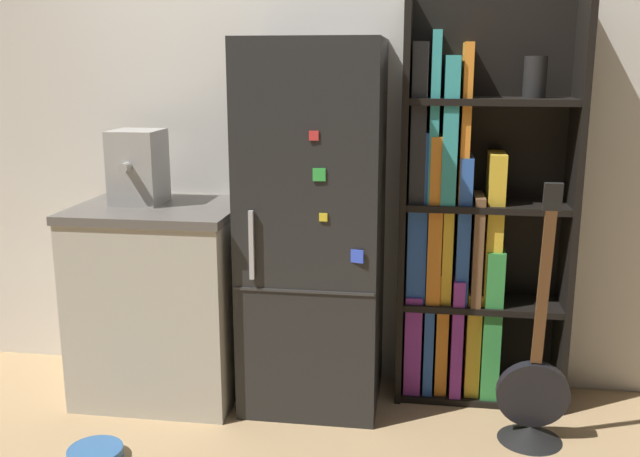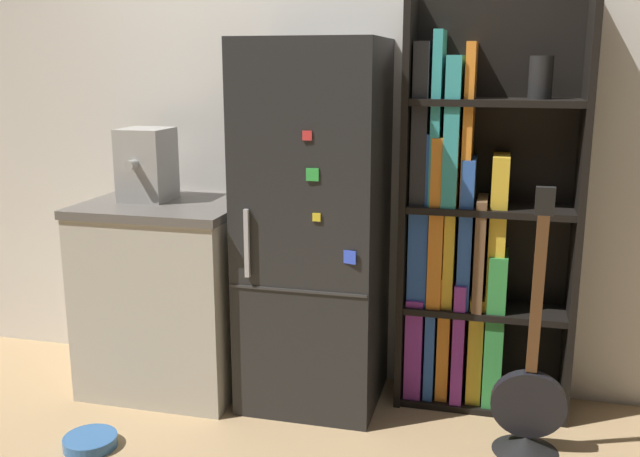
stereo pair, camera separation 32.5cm
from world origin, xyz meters
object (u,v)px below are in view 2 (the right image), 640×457
Objects in this scene: espresso_machine at (147,164)px; pet_bowl at (90,441)px; guitar at (528,414)px; refrigerator at (314,227)px; bookshelf at (469,231)px.

pet_bowl is (0.04, -0.70, -1.08)m from espresso_machine.
guitar is at bearing -8.82° from espresso_machine.
guitar is at bearing 13.21° from pet_bowl.
refrigerator is at bearing 41.01° from pet_bowl.
bookshelf is at bearing 5.42° from espresso_machine.
pet_bowl is at bearing -138.99° from refrigerator.
guitar is (0.99, -0.27, -0.68)m from refrigerator.
refrigerator is 4.89× the size of espresso_machine.
pet_bowl is (-1.49, -0.85, -0.81)m from bookshelf.
guitar is at bearing -15.52° from refrigerator.
espresso_machine is at bearing 93.26° from pet_bowl.
refrigerator is 1.33m from pet_bowl.
espresso_machine is 0.30× the size of guitar.
bookshelf reaches higher than espresso_machine.
espresso_machine is (-0.84, 0.01, 0.26)m from refrigerator.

